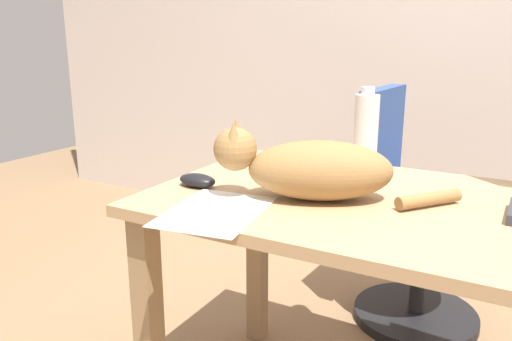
{
  "coord_description": "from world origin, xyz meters",
  "views": [
    {
      "loc": [
        0.15,
        -1.22,
        1.11
      ],
      "look_at": [
        -0.47,
        -0.09,
        0.77
      ],
      "focal_mm": 35.88,
      "sensor_mm": 36.0,
      "label": 1
    }
  ],
  "objects_px": {
    "office_chair": "(410,225)",
    "cat": "(311,168)",
    "water_bottle": "(366,131)",
    "computer_mouse": "(197,180)"
  },
  "relations": [
    {
      "from": "office_chair",
      "to": "cat",
      "type": "relative_size",
      "value": 1.61
    },
    {
      "from": "water_bottle",
      "to": "computer_mouse",
      "type": "bearing_deg",
      "value": -128.54
    },
    {
      "from": "computer_mouse",
      "to": "office_chair",
      "type": "bearing_deg",
      "value": 63.78
    },
    {
      "from": "office_chair",
      "to": "cat",
      "type": "bearing_deg",
      "value": -97.07
    },
    {
      "from": "water_bottle",
      "to": "cat",
      "type": "bearing_deg",
      "value": -93.62
    },
    {
      "from": "cat",
      "to": "computer_mouse",
      "type": "relative_size",
      "value": 5.19
    },
    {
      "from": "cat",
      "to": "computer_mouse",
      "type": "distance_m",
      "value": 0.32
    },
    {
      "from": "cat",
      "to": "computer_mouse",
      "type": "bearing_deg",
      "value": -170.81
    },
    {
      "from": "cat",
      "to": "water_bottle",
      "type": "bearing_deg",
      "value": 86.38
    },
    {
      "from": "office_chair",
      "to": "cat",
      "type": "height_order",
      "value": "office_chair"
    }
  ]
}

